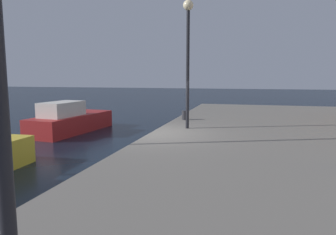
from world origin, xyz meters
The scene contains 4 objects.
ground_plane centered at (0.00, 0.00, 0.00)m, with size 120.00×120.00×0.00m, color black.
motorboat_red centered at (-5.13, 3.25, 0.57)m, with size 2.10×4.86×1.51m.
lamp_post_mid_promenade centered at (1.02, 1.15, 3.86)m, with size 0.36×0.36×4.50m.
bollard_south centered at (0.47, 3.32, 1.00)m, with size 0.24×0.24×0.40m, color #2D2D33.
Camera 1 is at (3.17, -9.78, 2.67)m, focal length 33.08 mm.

